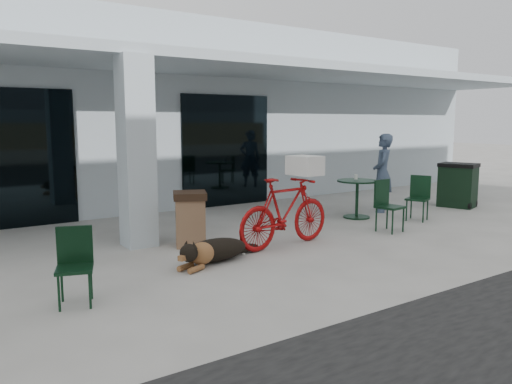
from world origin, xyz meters
TOP-DOWN VIEW (x-y plane):
  - ground at (0.00, 0.00)m, footprint 80.00×80.00m
  - building at (0.00, 8.50)m, footprint 22.00×7.00m
  - storefront_glass_right at (1.80, 4.98)m, footprint 2.40×0.06m
  - column at (-1.50, 2.30)m, footprint 0.50×0.50m
  - overhang at (0.00, 3.60)m, footprint 22.00×2.80m
  - bicycle at (0.48, 0.88)m, footprint 1.98×0.75m
  - laundry_basket at (0.93, 0.92)m, footprint 0.46×0.59m
  - dog at (-0.95, 0.70)m, footprint 1.28×0.85m
  - cup_near_dog at (-0.36, 0.86)m, footprint 0.10×0.10m
  - cafe_chair_near at (-3.11, 0.06)m, footprint 0.51×0.54m
  - cafe_table_far at (3.29, 2.00)m, footprint 1.13×1.13m
  - cafe_chair_far_a at (2.80, 0.66)m, footprint 0.50×0.53m
  - cafe_chair_far_b at (4.12, 1.08)m, footprint 0.59×0.57m
  - person at (4.29, 2.20)m, footprint 0.77×0.76m
  - cup_on_table at (3.39, 2.15)m, footprint 0.10×0.10m
  - trash_receptacle at (-0.80, 1.80)m, footprint 0.70×0.70m
  - wheeled_bin at (6.35, 1.64)m, footprint 0.88×0.99m

SIDE VIEW (x-z plane):
  - ground at x=0.00m, z-range 0.00..0.00m
  - cup_near_dog at x=-0.36m, z-range 0.00..0.10m
  - dog at x=-0.95m, z-range 0.00..0.41m
  - cafe_table_far at x=3.29m, z-range 0.00..0.82m
  - cafe_chair_near at x=-3.11m, z-range 0.00..0.88m
  - trash_receptacle at x=-0.80m, z-range 0.00..0.91m
  - cafe_chair_far_b at x=4.12m, z-range 0.00..0.94m
  - cafe_chair_far_a at x=2.80m, z-range 0.00..0.97m
  - wheeled_bin at x=6.35m, z-range 0.00..1.06m
  - bicycle at x=0.48m, z-range 0.00..1.16m
  - cup_on_table at x=3.39m, z-range 0.82..0.92m
  - person at x=4.29m, z-range 0.00..1.79m
  - laundry_basket at x=0.93m, z-range 1.16..1.49m
  - storefront_glass_right at x=1.80m, z-range 0.00..2.70m
  - column at x=-1.50m, z-range 0.00..3.12m
  - building at x=0.00m, z-range 0.00..4.50m
  - overhang at x=0.00m, z-range 3.12..3.30m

